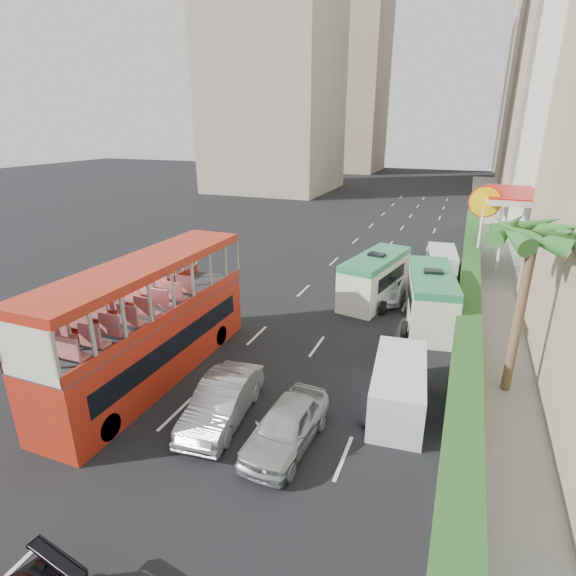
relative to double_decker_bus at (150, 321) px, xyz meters
The scene contains 18 objects.
ground_plane 6.51m from the double_decker_bus, ahead, with size 200.00×200.00×0.00m, color black.
double_decker_bus is the anchor object (origin of this frame).
car_silver_lane_a 5.17m from the double_decker_bus, 21.40° to the right, with size 1.62×4.65×1.53m, color #AEB0B5.
car_silver_lane_b 7.59m from the double_decker_bus, 16.70° to the right, with size 1.76×4.37×1.49m, color #AEB0B5.
van_asset 15.10m from the double_decker_bus, 60.00° to the left, with size 2.31×5.00×1.39m, color silver.
minibus_near 14.00m from the double_decker_bus, 60.36° to the left, with size 2.08×6.25×2.77m, color silver.
minibus_far 14.27m from the double_decker_bus, 43.66° to the left, with size 2.13×6.39×2.83m, color silver.
panel_van_near 10.18m from the double_decker_bus, ahead, with size 1.84×4.60×1.84m, color silver.
panel_van_far 21.27m from the double_decker_bus, 60.84° to the left, with size 1.83×4.57×1.83m, color silver.
sidewalk 29.26m from the double_decker_bus, 59.04° to the left, with size 6.00×120.00×0.18m, color #99968C.
kerb_wall 18.66m from the double_decker_bus, 48.93° to the left, with size 0.30×44.00×1.00m, color silver.
hedge 18.60m from the double_decker_bus, 48.93° to the left, with size 1.10×44.00×0.70m, color #2D6626.
palm_tree 14.39m from the double_decker_bus, 16.16° to the left, with size 0.36×0.36×6.40m, color brown.
shell_station 28.02m from the double_decker_bus, 55.18° to the left, with size 6.50×8.00×5.50m, color silver.
tower_far_a 87.36m from the double_decker_bus, 74.33° to the left, with size 14.00×14.00×44.00m, color tan.
tower_far_b 107.94m from the double_decker_bus, 77.53° to the left, with size 14.00×14.00×40.00m, color tan.
tower_left_a 62.45m from the double_decker_bus, 108.12° to the left, with size 18.00×18.00×52.00m, color tan.
tower_left_b 93.68m from the double_decker_bus, 100.08° to the left, with size 16.00×16.00×46.00m, color tan.
Camera 1 is at (5.44, -13.48, 10.11)m, focal length 28.00 mm.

